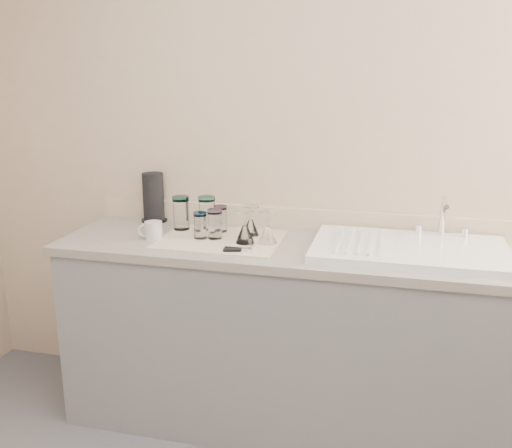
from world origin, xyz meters
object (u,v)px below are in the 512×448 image
(paper_towel_roll, at_px, (153,198))
(tumbler_blue, at_px, (200,225))
(tumbler_teal, at_px, (181,213))
(goblet_front_left, at_px, (245,232))
(can_opener, at_px, (239,249))
(white_mug, at_px, (153,230))
(goblet_front_right, at_px, (267,232))
(tumbler_purple, at_px, (220,218))
(goblet_back_left, at_px, (251,225))
(tumbler_lavender, at_px, (215,224))
(tumbler_cyan, at_px, (207,213))
(sink_unit, at_px, (410,249))

(paper_towel_roll, bearing_deg, tumbler_blue, -37.03)
(tumbler_teal, relative_size, goblet_front_left, 1.06)
(tumbler_teal, xyz_separation_m, tumbler_blue, (0.14, -0.12, -0.02))
(can_opener, bearing_deg, goblet_front_left, 92.83)
(can_opener, xyz_separation_m, white_mug, (-0.44, 0.10, 0.03))
(tumbler_blue, relative_size, goblet_front_right, 0.82)
(tumbler_purple, distance_m, goblet_back_left, 0.16)
(goblet_front_right, distance_m, paper_towel_roll, 0.72)
(tumbler_lavender, bearing_deg, tumbler_cyan, 121.93)
(tumbler_purple, height_order, goblet_front_left, goblet_front_left)
(tumbler_blue, xyz_separation_m, white_mug, (-0.22, -0.04, -0.03))
(goblet_front_left, bearing_deg, tumbler_teal, 158.30)
(sink_unit, height_order, tumbler_teal, sink_unit)
(tumbler_blue, bearing_deg, tumbler_teal, 139.11)
(tumbler_blue, distance_m, white_mug, 0.22)
(sink_unit, distance_m, tumbler_purple, 0.89)
(tumbler_cyan, distance_m, goblet_back_left, 0.24)
(tumbler_teal, xyz_separation_m, goblet_front_left, (0.36, -0.14, -0.03))
(tumbler_cyan, xyz_separation_m, tumbler_lavender, (0.09, -0.14, -0.01))
(tumbler_teal, xyz_separation_m, tumbler_lavender, (0.21, -0.11, -0.01))
(tumbler_lavender, relative_size, paper_towel_roll, 0.54)
(sink_unit, relative_size, tumbler_purple, 6.51)
(tumbler_cyan, distance_m, tumbler_lavender, 0.16)
(tumbler_blue, distance_m, can_opener, 0.28)
(sink_unit, distance_m, goblet_front_left, 0.72)
(tumbler_teal, distance_m, goblet_back_left, 0.36)
(tumbler_purple, height_order, paper_towel_roll, paper_towel_roll)
(goblet_back_left, bearing_deg, tumbler_blue, -154.16)
(sink_unit, relative_size, can_opener, 6.30)
(tumbler_purple, bearing_deg, tumbler_blue, -112.13)
(tumbler_lavender, xyz_separation_m, paper_towel_roll, (-0.41, 0.25, 0.05))
(goblet_front_left, bearing_deg, can_opener, -87.17)
(tumbler_teal, relative_size, tumbler_purple, 1.29)
(can_opener, xyz_separation_m, paper_towel_roll, (-0.57, 0.41, 0.11))
(tumbler_teal, height_order, tumbler_purple, tumbler_teal)
(tumbler_cyan, bearing_deg, goblet_front_left, -35.75)
(tumbler_teal, bearing_deg, tumbler_purple, 3.43)
(tumbler_teal, height_order, goblet_front_right, tumbler_teal)
(tumbler_purple, bearing_deg, goblet_back_left, -11.08)
(can_opener, height_order, paper_towel_roll, paper_towel_roll)
(tumbler_teal, relative_size, tumbler_cyan, 1.00)
(tumbler_cyan, height_order, tumbler_lavender, tumbler_cyan)
(goblet_front_right, bearing_deg, tumbler_cyan, 156.24)
(goblet_back_left, relative_size, paper_towel_roll, 0.56)
(sink_unit, xyz_separation_m, tumbler_lavender, (-0.87, -0.02, 0.06))
(tumbler_blue, xyz_separation_m, paper_towel_roll, (-0.35, 0.26, 0.05))
(tumbler_purple, bearing_deg, white_mug, -146.88)
(tumbler_lavender, relative_size, goblet_front_right, 0.91)
(tumbler_purple, distance_m, paper_towel_roll, 0.42)
(tumbler_blue, height_order, tumbler_lavender, tumbler_lavender)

